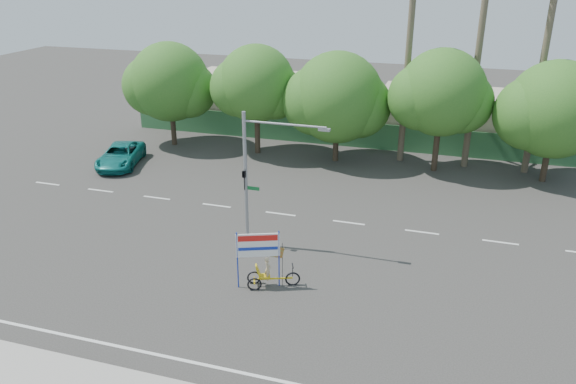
# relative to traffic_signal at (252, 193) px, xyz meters

# --- Properties ---
(ground) EXTENTS (120.00, 120.00, 0.00)m
(ground) POSITION_rel_traffic_signal_xyz_m (2.20, -3.98, -2.92)
(ground) COLOR #33302D
(ground) RESTS_ON ground
(fence) EXTENTS (38.00, 0.08, 2.00)m
(fence) POSITION_rel_traffic_signal_xyz_m (2.20, 17.52, -1.92)
(fence) COLOR #336B3D
(fence) RESTS_ON ground
(building_left) EXTENTS (12.00, 8.00, 4.00)m
(building_left) POSITION_rel_traffic_signal_xyz_m (-7.80, 22.02, -0.92)
(building_left) COLOR #BFAF98
(building_left) RESTS_ON ground
(building_right) EXTENTS (14.00, 8.00, 3.60)m
(building_right) POSITION_rel_traffic_signal_xyz_m (10.20, 22.02, -1.12)
(building_right) COLOR #BFAF98
(building_right) RESTS_ON ground
(tree_far_left) EXTENTS (7.14, 6.00, 7.96)m
(tree_far_left) POSITION_rel_traffic_signal_xyz_m (-11.85, 14.02, 1.84)
(tree_far_left) COLOR #473828
(tree_far_left) RESTS_ON ground
(tree_left) EXTENTS (6.66, 5.60, 8.07)m
(tree_left) POSITION_rel_traffic_signal_xyz_m (-4.85, 14.02, 2.14)
(tree_left) COLOR #473828
(tree_left) RESTS_ON ground
(tree_center) EXTENTS (7.62, 6.40, 7.85)m
(tree_center) POSITION_rel_traffic_signal_xyz_m (1.14, 14.02, 1.55)
(tree_center) COLOR #473828
(tree_center) RESTS_ON ground
(tree_right) EXTENTS (6.90, 5.80, 8.36)m
(tree_right) POSITION_rel_traffic_signal_xyz_m (8.15, 14.02, 2.32)
(tree_right) COLOR #473828
(tree_right) RESTS_ON ground
(tree_far_right) EXTENTS (7.38, 6.20, 7.94)m
(tree_far_right) POSITION_rel_traffic_signal_xyz_m (15.15, 14.02, 1.73)
(tree_far_right) COLOR #473828
(tree_far_right) RESTS_ON ground
(palm_tall) EXTENTS (3.73, 3.79, 17.45)m
(palm_tall) POSITION_rel_traffic_signal_xyz_m (10.20, 15.52, 7.55)
(palm_tall) COLOR #70604C
(palm_tall) RESTS_ON ground
(palm_mid) EXTENTS (3.73, 3.79, 15.45)m
(palm_mid) POSITION_rel_traffic_signal_xyz_m (14.20, 15.52, 6.48)
(palm_mid) COLOR #70604C
(palm_mid) RESTS_ON ground
(palm_short) EXTENTS (3.73, 3.79, 14.45)m
(palm_short) POSITION_rel_traffic_signal_xyz_m (5.70, 15.52, 5.94)
(palm_short) COLOR #70604C
(palm_short) RESTS_ON ground
(traffic_signal) EXTENTS (4.72, 1.10, 7.00)m
(traffic_signal) POSITION_rel_traffic_signal_xyz_m (0.00, 0.00, 0.00)
(traffic_signal) COLOR gray
(traffic_signal) RESTS_ON ground
(trike_billboard) EXTENTS (2.66, 1.27, 2.78)m
(trike_billboard) POSITION_rel_traffic_signal_xyz_m (1.87, -3.52, -1.80)
(trike_billboard) COLOR black
(trike_billboard) RESTS_ON ground
(pickup_truck) EXTENTS (3.75, 5.75, 1.47)m
(pickup_truck) POSITION_rel_traffic_signal_xyz_m (-13.14, 8.56, -2.18)
(pickup_truck) COLOR #10726C
(pickup_truck) RESTS_ON ground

